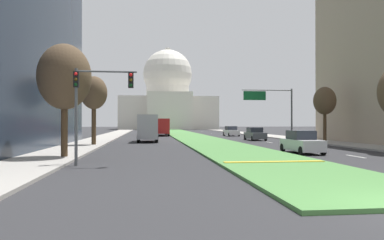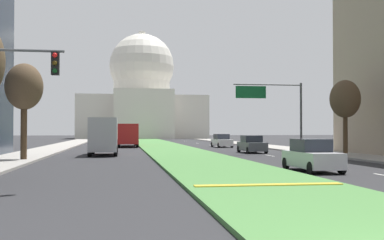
# 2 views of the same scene
# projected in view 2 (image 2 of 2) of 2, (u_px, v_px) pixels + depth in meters

# --- Properties ---
(ground_plane) EXTENTS (262.53, 262.53, 0.00)m
(ground_plane) POSITION_uv_depth(u_px,v_px,m) (160.00, 146.00, 65.83)
(ground_plane) COLOR #2B2B2D
(grass_median) EXTENTS (6.23, 107.40, 0.14)m
(grass_median) POSITION_uv_depth(u_px,v_px,m) (164.00, 147.00, 59.93)
(grass_median) COLOR #4C8442
(grass_median) RESTS_ON ground_plane
(median_curb_nose) EXTENTS (5.61, 0.50, 0.04)m
(median_curb_nose) POSITION_uv_depth(u_px,v_px,m) (269.00, 185.00, 17.47)
(median_curb_nose) COLOR gold
(median_curb_nose) RESTS_ON grass_median
(lane_dashes_right) EXTENTS (0.16, 73.76, 0.01)m
(lane_dashes_right) POSITION_uv_depth(u_px,v_px,m) (229.00, 149.00, 55.35)
(lane_dashes_right) COLOR silver
(lane_dashes_right) RESTS_ON ground_plane
(sidewalk_left) EXTENTS (4.00, 107.40, 0.15)m
(sidewalk_left) POSITION_uv_depth(u_px,v_px,m) (50.00, 149.00, 52.07)
(sidewalk_left) COLOR #9E9991
(sidewalk_left) RESTS_ON ground_plane
(sidewalk_right) EXTENTS (4.00, 107.40, 0.15)m
(sidewalk_right) POSITION_uv_depth(u_px,v_px,m) (279.00, 148.00, 55.99)
(sidewalk_right) COLOR #9E9991
(sidewalk_right) RESTS_ON ground_plane
(capitol_building) EXTENTS (32.76, 23.74, 28.32)m
(capitol_building) POSITION_uv_depth(u_px,v_px,m) (142.00, 96.00, 124.46)
(capitol_building) COLOR silver
(capitol_building) RESTS_ON ground_plane
(overhead_guide_sign) EXTENTS (6.43, 0.20, 6.50)m
(overhead_guide_sign) POSITION_uv_depth(u_px,v_px,m) (275.00, 103.00, 42.85)
(overhead_guide_sign) COLOR #515456
(overhead_guide_sign) RESTS_ON ground_plane
(street_tree_left_mid) EXTENTS (2.60, 2.60, 6.85)m
(street_tree_left_mid) POSITION_uv_depth(u_px,v_px,m) (24.00, 88.00, 33.02)
(street_tree_left_mid) COLOR #4C3823
(street_tree_left_mid) RESTS_ON ground_plane
(street_tree_right_mid) EXTENTS (2.45, 2.45, 6.24)m
(street_tree_right_mid) POSITION_uv_depth(u_px,v_px,m) (345.00, 100.00, 38.21)
(street_tree_right_mid) COLOR #4C3823
(street_tree_right_mid) RESTS_ON ground_plane
(sedan_lead_stopped) EXTENTS (1.87, 4.40, 1.71)m
(sedan_lead_stopped) POSITION_uv_depth(u_px,v_px,m) (312.00, 156.00, 24.99)
(sedan_lead_stopped) COLOR #BCBCC1
(sedan_lead_stopped) RESTS_ON ground_plane
(sedan_midblock) EXTENTS (1.93, 4.33, 1.67)m
(sedan_midblock) POSITION_uv_depth(u_px,v_px,m) (252.00, 145.00, 45.09)
(sedan_midblock) COLOR #4C5156
(sedan_midblock) RESTS_ON ground_plane
(sedan_distant) EXTENTS (2.09, 4.39, 1.68)m
(sedan_distant) POSITION_uv_depth(u_px,v_px,m) (222.00, 141.00, 59.81)
(sedan_distant) COLOR silver
(sedan_distant) RESTS_ON ground_plane
(sedan_far_horizon) EXTENTS (1.88, 4.33, 1.76)m
(sedan_far_horizon) POSITION_uv_depth(u_px,v_px,m) (109.00, 139.00, 69.66)
(sedan_far_horizon) COLOR #BCBCC1
(sedan_far_horizon) RESTS_ON ground_plane
(box_truck_delivery) EXTENTS (2.40, 6.40, 3.20)m
(box_truck_delivery) POSITION_uv_depth(u_px,v_px,m) (104.00, 136.00, 40.64)
(box_truck_delivery) COLOR maroon
(box_truck_delivery) RESTS_ON ground_plane
(city_bus) EXTENTS (2.62, 11.00, 2.95)m
(city_bus) POSITION_uv_depth(u_px,v_px,m) (128.00, 133.00, 62.33)
(city_bus) COLOR #B21E1E
(city_bus) RESTS_ON ground_plane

